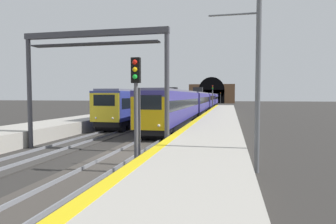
% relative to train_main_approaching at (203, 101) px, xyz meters
% --- Properties ---
extents(ground_plane, '(320.00, 320.00, 0.00)m').
position_rel_train_main_approaching_xyz_m(ground_plane, '(-46.55, 0.00, -2.23)').
color(ground_plane, '#302D2B').
extents(platform_right, '(112.00, 4.11, 1.05)m').
position_rel_train_main_approaching_xyz_m(platform_right, '(-46.55, -4.33, -1.70)').
color(platform_right, '#ADA89E').
rests_on(platform_right, ground_plane).
extents(platform_right_edge_strip, '(112.00, 0.50, 0.01)m').
position_rel_train_main_approaching_xyz_m(platform_right_edge_strip, '(-46.55, -2.52, -1.17)').
color(platform_right_edge_strip, yellow).
rests_on(platform_right_edge_strip, platform_right).
extents(track_main_line, '(160.00, 3.09, 0.21)m').
position_rel_train_main_approaching_xyz_m(track_main_line, '(-46.55, 0.00, -2.19)').
color(track_main_line, '#423D38').
rests_on(track_main_line, ground_plane).
extents(track_adjacent_line, '(160.00, 2.95, 0.21)m').
position_rel_train_main_approaching_xyz_m(track_adjacent_line, '(-46.55, 4.85, -2.19)').
color(track_adjacent_line, '#383533').
rests_on(track_adjacent_line, ground_plane).
extents(train_main_approaching, '(84.96, 2.88, 4.80)m').
position_rel_train_main_approaching_xyz_m(train_main_approaching, '(0.00, 0.00, 0.00)').
color(train_main_approaching, navy).
rests_on(train_main_approaching, ground_plane).
extents(train_adjacent_platform, '(58.89, 3.18, 4.85)m').
position_rel_train_main_approaching_xyz_m(train_adjacent_platform, '(-9.10, 4.85, 0.05)').
color(train_adjacent_platform, navy).
rests_on(train_adjacent_platform, ground_plane).
extents(railway_signal_near, '(0.39, 0.38, 4.92)m').
position_rel_train_main_approaching_xyz_m(railway_signal_near, '(-50.16, -1.79, 0.77)').
color(railway_signal_near, '#4C4C54').
rests_on(railway_signal_near, ground_plane).
extents(railway_signal_mid, '(0.39, 0.38, 5.66)m').
position_rel_train_main_approaching_xyz_m(railway_signal_mid, '(2.23, -1.79, 1.17)').
color(railway_signal_mid, '#4C4C54').
rests_on(railway_signal_mid, ground_plane).
extents(railway_signal_far, '(0.39, 0.38, 4.68)m').
position_rel_train_main_approaching_xyz_m(railway_signal_far, '(52.77, -1.79, 0.54)').
color(railway_signal_far, '#38383D').
rests_on(railway_signal_far, ground_plane).
extents(overhead_signal_gantry, '(0.70, 9.28, 7.24)m').
position_rel_train_main_approaching_xyz_m(overhead_signal_gantry, '(-45.44, 2.43, 3.28)').
color(overhead_signal_gantry, '#3F3F47').
rests_on(overhead_signal_gantry, ground_plane).
extents(tunnel_portal, '(3.05, 19.62, 11.27)m').
position_rel_train_main_approaching_xyz_m(tunnel_portal, '(65.75, 2.43, 1.93)').
color(tunnel_portal, brown).
rests_on(tunnel_portal, ground_plane).
extents(catenary_mast_near, '(0.22, 2.23, 7.43)m').
position_rel_train_main_approaching_xyz_m(catenary_mast_near, '(-48.74, -6.75, 1.60)').
color(catenary_mast_near, '#595B60').
rests_on(catenary_mast_near, ground_plane).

